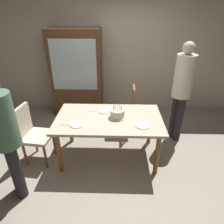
% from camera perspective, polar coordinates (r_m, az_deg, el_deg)
% --- Properties ---
extents(ground, '(6.40, 6.40, 0.00)m').
position_cam_1_polar(ground, '(3.48, -0.84, -12.30)').
color(ground, '#9E9384').
extents(back_wall, '(6.40, 0.10, 2.60)m').
position_cam_1_polar(back_wall, '(4.61, 0.08, 16.02)').
color(back_wall, beige).
rests_on(back_wall, ground).
extents(dining_table, '(1.65, 0.97, 0.74)m').
position_cam_1_polar(dining_table, '(3.10, -0.92, -3.02)').
color(dining_table, beige).
rests_on(dining_table, ground).
extents(birthday_cake, '(0.28, 0.28, 0.20)m').
position_cam_1_polar(birthday_cake, '(3.05, 1.57, -0.44)').
color(birthday_cake, silver).
rests_on(birthday_cake, dining_table).
extents(plate_near_celebrant, '(0.22, 0.22, 0.01)m').
position_cam_1_polar(plate_near_celebrant, '(2.92, -10.05, -3.49)').
color(plate_near_celebrant, white).
rests_on(plate_near_celebrant, dining_table).
extents(plate_far_side, '(0.22, 0.22, 0.01)m').
position_cam_1_polar(plate_far_side, '(3.25, -2.22, 0.36)').
color(plate_far_side, white).
rests_on(plate_far_side, dining_table).
extents(plate_near_guest, '(0.22, 0.22, 0.01)m').
position_cam_1_polar(plate_near_guest, '(2.89, 8.73, -3.80)').
color(plate_near_guest, white).
rests_on(plate_near_guest, dining_table).
extents(fork_near_celebrant, '(0.18, 0.02, 0.01)m').
position_cam_1_polar(fork_near_celebrant, '(2.95, -13.17, -3.63)').
color(fork_near_celebrant, silver).
rests_on(fork_near_celebrant, dining_table).
extents(fork_far_side, '(0.18, 0.04, 0.01)m').
position_cam_1_polar(fork_far_side, '(3.26, -5.02, 0.32)').
color(fork_far_side, silver).
rests_on(fork_far_side, dining_table).
extents(chair_spindle_back, '(0.45, 0.45, 0.95)m').
position_cam_1_polar(chair_spindle_back, '(3.90, 3.54, 0.52)').
color(chair_spindle_back, tan).
rests_on(chair_spindle_back, ground).
extents(chair_upholstered, '(0.49, 0.49, 0.95)m').
position_cam_1_polar(chair_upholstered, '(3.35, -22.30, -5.27)').
color(chair_upholstered, beige).
rests_on(chair_upholstered, ground).
extents(person_celebrant, '(0.32, 0.32, 1.64)m').
position_cam_1_polar(person_celebrant, '(2.62, -28.42, -5.99)').
color(person_celebrant, '#262328').
rests_on(person_celebrant, ground).
extents(person_guest, '(0.32, 0.32, 1.79)m').
position_cam_1_polar(person_guest, '(3.62, 19.54, 6.60)').
color(person_guest, '#262328').
rests_on(person_guest, ground).
extents(china_cabinet, '(1.10, 0.45, 1.90)m').
position_cam_1_polar(china_cabinet, '(4.50, -10.13, 10.74)').
color(china_cabinet, '#56331E').
rests_on(china_cabinet, ground).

